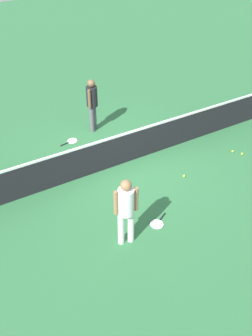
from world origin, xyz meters
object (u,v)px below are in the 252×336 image
(player_near_side, at_px, (126,207))
(player_far_side, at_px, (92,101))
(tennis_racket_near_player, at_px, (157,224))
(tennis_ball_baseline, at_px, (233,151))
(tennis_ball_by_net, at_px, (184,176))
(tennis_racket_far_player, at_px, (72,141))
(tennis_ball_midcourt, at_px, (242,154))

(player_near_side, xyz_separation_m, player_far_side, (1.54, 4.65, 0.00))
(player_far_side, bearing_deg, tennis_racket_near_player, -98.06)
(player_far_side, xyz_separation_m, tennis_ball_baseline, (2.92, -3.23, -0.98))
(tennis_racket_near_player, bearing_deg, tennis_ball_by_net, 34.36)
(player_near_side, relative_size, tennis_ball_baseline, 25.76)
(tennis_racket_near_player, bearing_deg, tennis_racket_far_player, 93.45)
(tennis_racket_far_player, height_order, tennis_ball_baseline, tennis_ball_baseline)
(tennis_racket_far_player, relative_size, tennis_ball_midcourt, 9.14)
(player_far_side, bearing_deg, tennis_ball_midcourt, -48.46)
(player_far_side, xyz_separation_m, tennis_racket_near_player, (-0.64, -4.56, -1.00))
(tennis_ball_midcourt, bearing_deg, tennis_ball_by_net, 179.62)
(tennis_racket_near_player, xyz_separation_m, tennis_racket_far_player, (-0.26, 4.26, 0.00))
(player_near_side, bearing_deg, tennis_ball_baseline, 17.63)
(player_near_side, xyz_separation_m, tennis_ball_by_net, (2.52, 1.20, -0.98))
(tennis_ball_by_net, distance_m, tennis_ball_midcourt, 2.09)
(player_far_side, distance_m, tennis_ball_midcourt, 4.73)
(tennis_racket_far_player, distance_m, tennis_ball_by_net, 3.67)
(tennis_racket_far_player, relative_size, tennis_ball_baseline, 9.14)
(tennis_ball_midcourt, bearing_deg, player_far_side, 131.54)
(player_near_side, relative_size, player_far_side, 1.00)
(player_near_side, height_order, tennis_racket_near_player, player_near_side)
(player_near_side, relative_size, tennis_racket_near_player, 2.87)
(tennis_racket_near_player, bearing_deg, player_far_side, 81.94)
(tennis_racket_far_player, relative_size, tennis_ball_by_net, 9.14)
(tennis_ball_midcourt, relative_size, tennis_ball_baseline, 1.00)
(tennis_ball_by_net, bearing_deg, player_near_side, -154.51)
(tennis_racket_near_player, distance_m, tennis_ball_midcourt, 3.87)
(player_far_side, height_order, tennis_racket_far_player, player_far_side)
(player_near_side, distance_m, tennis_racket_near_player, 1.35)
(tennis_ball_by_net, xyz_separation_m, tennis_ball_baseline, (1.95, 0.22, 0.00))
(tennis_ball_by_net, bearing_deg, tennis_ball_midcourt, -0.38)
(tennis_racket_far_player, bearing_deg, tennis_ball_midcourt, -38.59)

